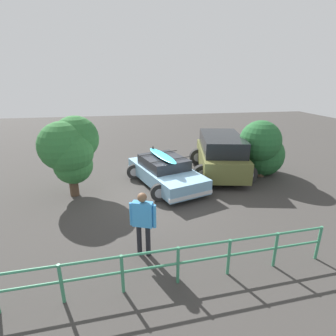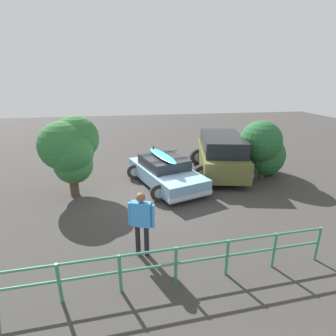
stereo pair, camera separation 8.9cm
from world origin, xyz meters
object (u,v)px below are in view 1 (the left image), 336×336
suv_car (221,154)px  bush_near_left (70,149)px  person_bystander (143,219)px  bush_near_right (261,148)px  sedan_car (165,172)px

suv_car → bush_near_left: bush_near_left is taller
suv_car → person_bystander: (4.06, 5.39, 0.10)m
bush_near_left → bush_near_right: (-8.05, -0.76, -0.56)m
sedan_car → person_bystander: size_ratio=2.56×
suv_car → bush_near_right: size_ratio=1.75×
person_bystander → bush_near_right: bush_near_right is taller
suv_car → person_bystander: 6.74m
suv_car → bush_near_right: (-1.71, 0.47, 0.32)m
sedan_car → person_bystander: (1.29, 4.47, 0.46)m
person_bystander → bush_near_right: size_ratio=0.65×
sedan_car → bush_near_right: 4.54m
sedan_car → suv_car: size_ratio=0.95×
sedan_car → bush_near_left: bearing=5.0°
bush_near_right → person_bystander: bearing=40.5°
bush_near_left → person_bystander: bearing=118.9°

